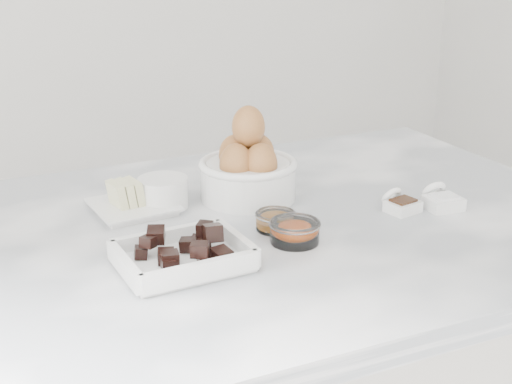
% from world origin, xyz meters
% --- Properties ---
extents(marble_slab, '(1.20, 0.80, 0.04)m').
position_xyz_m(marble_slab, '(0.00, 0.00, 0.92)').
color(marble_slab, silver).
rests_on(marble_slab, cabinet).
extents(chocolate_dish, '(0.19, 0.15, 0.05)m').
position_xyz_m(chocolate_dish, '(-0.16, -0.11, 0.96)').
color(chocolate_dish, white).
rests_on(chocolate_dish, marble_slab).
extents(butter_plate, '(0.14, 0.14, 0.06)m').
position_xyz_m(butter_plate, '(-0.17, 0.13, 0.96)').
color(butter_plate, white).
rests_on(butter_plate, marble_slab).
extents(sugar_ramekin, '(0.09, 0.09, 0.05)m').
position_xyz_m(sugar_ramekin, '(-0.11, 0.13, 0.97)').
color(sugar_ramekin, white).
rests_on(sugar_ramekin, marble_slab).
extents(egg_bowl, '(0.18, 0.18, 0.17)m').
position_xyz_m(egg_bowl, '(0.04, 0.11, 1.00)').
color(egg_bowl, white).
rests_on(egg_bowl, marble_slab).
extents(honey_bowl, '(0.07, 0.07, 0.03)m').
position_xyz_m(honey_bowl, '(0.02, -0.04, 0.96)').
color(honey_bowl, white).
rests_on(honey_bowl, marble_slab).
extents(zest_bowl, '(0.08, 0.08, 0.04)m').
position_xyz_m(zest_bowl, '(0.03, -0.10, 0.96)').
color(zest_bowl, white).
rests_on(zest_bowl, marble_slab).
extents(vanilla_spoon, '(0.06, 0.07, 0.04)m').
position_xyz_m(vanilla_spoon, '(0.25, -0.06, 0.95)').
color(vanilla_spoon, white).
rests_on(vanilla_spoon, marble_slab).
extents(salt_spoon, '(0.06, 0.08, 0.05)m').
position_xyz_m(salt_spoon, '(0.32, -0.08, 0.96)').
color(salt_spoon, white).
rests_on(salt_spoon, marble_slab).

